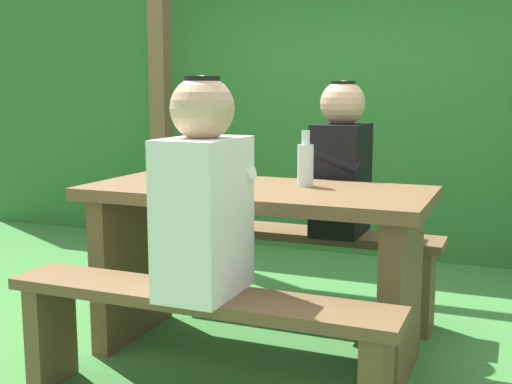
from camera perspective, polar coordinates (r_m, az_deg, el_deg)
name	(u,v)px	position (r m, az deg, el deg)	size (l,w,h in m)	color
ground_plane	(256,354)	(2.82, 0.00, -14.15)	(12.00, 12.00, 0.00)	#3C7B39
hedge_backdrop	(377,99)	(4.85, 10.67, 8.12)	(6.40, 1.02, 2.11)	#2E6D2D
pergola_post_left	(161,110)	(4.53, -8.37, 7.19)	(0.12, 0.12, 1.96)	brown
picnic_table	(256,242)	(2.67, 0.00, -4.41)	(1.40, 0.64, 0.72)	brown
bench_near	(196,326)	(2.25, -5.32, -11.73)	(1.40, 0.24, 0.43)	brown
bench_far	(297,254)	(3.20, 3.68, -5.45)	(1.40, 0.24, 0.43)	brown
person_white_shirt	(204,195)	(2.12, -4.63, -0.29)	(0.25, 0.35, 0.72)	white
person_black_coat	(341,164)	(3.06, 7.55, 2.46)	(0.25, 0.35, 0.72)	black
drinking_glass	(181,177)	(2.64, -6.63, 1.32)	(0.08, 0.08, 0.08)	silver
bottle_left	(201,160)	(2.70, -4.88, 2.81)	(0.07, 0.07, 0.25)	silver
bottle_right	(305,163)	(2.65, 4.39, 2.56)	(0.07, 0.07, 0.23)	silver
cell_phone	(210,181)	(2.78, -4.07, 1.00)	(0.07, 0.14, 0.01)	black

